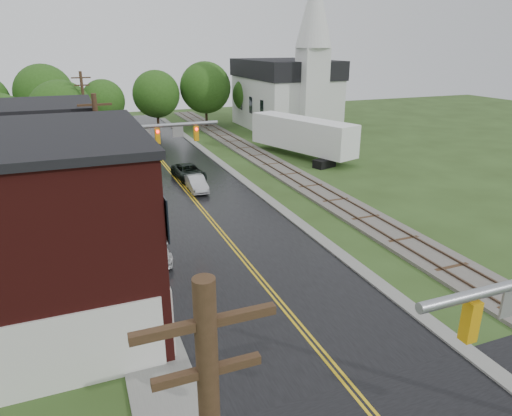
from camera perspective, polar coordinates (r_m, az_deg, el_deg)
main_road at (r=37.28m, az=-8.31°, el=1.67°), size 10.00×90.00×0.02m
curb_right at (r=43.30m, az=-2.94°, el=4.44°), size 0.80×70.00×0.12m
sidewalk_left at (r=31.76m, az=-17.03°, el=-2.30°), size 2.40×50.00×0.12m
yellow_house at (r=31.80m, az=-26.39°, el=2.60°), size 8.00×7.00×6.40m
darkred_building at (r=40.68m, az=-24.06°, el=4.91°), size 7.00×6.00×4.40m
church at (r=64.89m, az=4.04°, el=14.84°), size 10.40×18.40×20.00m
railroad at (r=44.91m, az=2.64°, el=5.15°), size 3.20×80.00×0.30m
traffic_signal_far at (r=32.53m, az=-13.45°, el=7.73°), size 7.34×0.43×7.20m
utility_pole_b at (r=27.43m, az=-18.65°, el=4.46°), size 1.80×0.28×9.00m
utility_pole_c at (r=49.03m, az=-20.51°, el=10.70°), size 1.80×0.28×9.00m
tree_left_c at (r=45.37m, az=-29.23°, el=8.52°), size 6.00×6.00×7.65m
tree_left_e at (r=50.89m, az=-22.94°, el=10.80°), size 6.40×6.40×8.16m
suv_dark at (r=41.41m, az=-8.41°, el=4.47°), size 2.54×4.89×1.32m
sedan_silver at (r=37.98m, az=-7.46°, el=3.04°), size 1.41×3.79×1.24m
pickup_white at (r=26.65m, az=-13.03°, el=-4.72°), size 1.91×4.58×1.32m
semi_trailer at (r=49.26m, az=5.81°, el=9.14°), size 6.79×13.38×4.09m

